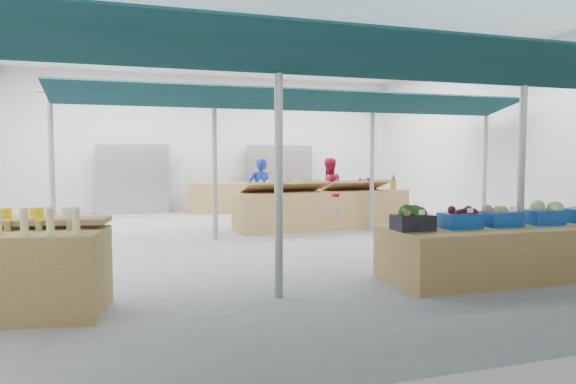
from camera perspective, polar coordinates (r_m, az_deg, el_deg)
name	(u,v)px	position (r m, az deg, el deg)	size (l,w,h in m)	color
floor	(270,240)	(10.28, -2.06, -5.39)	(13.00, 13.00, 0.00)	slate
hall	(252,113)	(11.58, -4.03, 8.79)	(13.00, 13.00, 13.00)	silver
pole_grid	(340,148)	(8.74, 5.78, 4.86)	(10.00, 4.60, 3.00)	gray
awnings	(340,90)	(8.81, 5.82, 11.17)	(9.50, 7.08, 0.30)	#0B2F31
back_shelving_left	(133,179)	(15.79, -16.83, 1.37)	(2.00, 0.50, 2.00)	#B23F33
back_shelving_right	(279,177)	(16.48, -0.97, 1.65)	(2.00, 0.50, 2.00)	#B23F33
bottle_shelf	(5,270)	(6.20, -28.92, -7.63)	(2.15, 1.51, 1.17)	brown
veg_counter	(512,251)	(7.87, 23.64, -6.00)	(3.67, 1.22, 0.71)	brown
fruit_counter	(322,210)	(11.93, 3.82, -1.97)	(4.08, 0.97, 0.87)	brown
far_counter	(273,198)	(15.26, -1.72, -0.65)	(4.90, 0.98, 0.88)	brown
vendor_left	(260,191)	(12.57, -3.11, 0.07)	(0.59, 0.39, 1.63)	#182EA2
vendor_right	(328,190)	(13.14, 4.51, 0.23)	(0.79, 0.62, 1.63)	#A21435
crate_broccoli	(413,218)	(6.87, 13.69, -2.83)	(0.51, 0.41, 0.35)	black
crate_beets	(460,218)	(7.26, 18.54, -2.76)	(0.51, 0.41, 0.29)	#0D3C94
crate_celeriac	(501,216)	(7.67, 22.59, -2.43)	(0.51, 0.41, 0.31)	#0D3C94
crate_cabbage	(543,213)	(8.14, 26.47, -2.09)	(0.51, 0.41, 0.35)	#0D3C94
sparrow	(407,213)	(6.67, 13.05, -2.25)	(0.12, 0.09, 0.11)	brown
pole_ribbon	(336,197)	(7.64, 5.32, -0.50)	(0.12, 0.12, 0.28)	red
apple_heap_yellow	(285,185)	(11.42, -0.39, 0.80)	(1.97, 0.90, 0.27)	#997247
apple_heap_red	(356,183)	(12.16, 7.56, 0.96)	(1.57, 0.86, 0.27)	#997247
pineapple	(393,182)	(12.68, 11.62, 1.11)	(0.14, 0.14, 0.39)	#8C6019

